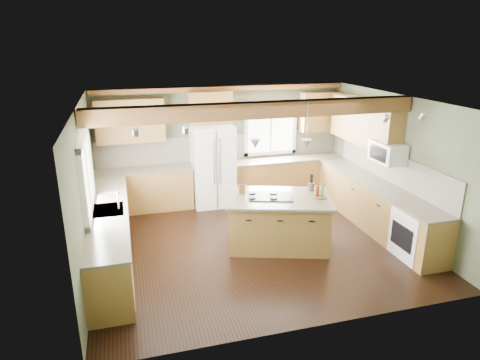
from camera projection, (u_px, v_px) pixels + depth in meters
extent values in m
plane|color=black|center=(254.00, 243.00, 7.85)|extent=(5.60, 5.60, 0.00)
plane|color=silver|center=(256.00, 101.00, 7.03)|extent=(5.60, 5.60, 0.00)
plane|color=#404632|center=(222.00, 143.00, 9.73)|extent=(5.60, 0.00, 5.60)
plane|color=#404632|center=(85.00, 190.00, 6.73)|extent=(0.00, 5.00, 5.00)
plane|color=#404632|center=(395.00, 164.00, 8.15)|extent=(0.00, 5.00, 5.00)
cube|color=brown|center=(259.00, 110.00, 6.93)|extent=(5.55, 0.26, 0.26)
cube|color=brown|center=(222.00, 88.00, 9.24)|extent=(5.55, 0.20, 0.10)
cube|color=brown|center=(222.00, 147.00, 9.74)|extent=(5.58, 0.03, 0.58)
cube|color=brown|center=(392.00, 168.00, 8.23)|extent=(0.03, 3.70, 0.58)
cube|color=brown|center=(145.00, 190.00, 9.27)|extent=(2.02, 0.60, 0.88)
cube|color=brown|center=(144.00, 170.00, 9.12)|extent=(2.06, 0.64, 0.04)
cube|color=brown|center=(287.00, 178.00, 10.10)|extent=(2.62, 0.60, 0.88)
cube|color=brown|center=(287.00, 159.00, 9.96)|extent=(2.66, 0.64, 0.04)
cube|color=brown|center=(110.00, 236.00, 7.13)|extent=(0.60, 3.70, 0.88)
cube|color=brown|center=(108.00, 211.00, 6.98)|extent=(0.64, 3.74, 0.04)
cube|color=brown|center=(375.00, 206.00, 8.40)|extent=(0.60, 3.70, 0.88)
cube|color=brown|center=(377.00, 184.00, 8.25)|extent=(0.64, 3.74, 0.04)
cube|color=brown|center=(130.00, 121.00, 8.86)|extent=(1.40, 0.35, 0.90)
cube|color=brown|center=(210.00, 108.00, 9.22)|extent=(0.96, 0.35, 0.70)
cube|color=brown|center=(364.00, 122.00, 8.73)|extent=(0.35, 2.20, 0.90)
cube|color=brown|center=(319.00, 112.00, 9.95)|extent=(0.90, 0.35, 0.90)
cube|color=white|center=(85.00, 174.00, 6.70)|extent=(0.04, 1.60, 1.05)
cube|color=white|center=(270.00, 130.00, 9.92)|extent=(1.10, 0.04, 1.00)
cube|color=#262628|center=(108.00, 210.00, 6.98)|extent=(0.50, 0.65, 0.03)
cylinder|color=#B2B2B7|center=(118.00, 201.00, 6.98)|extent=(0.02, 0.02, 0.28)
cube|color=white|center=(110.00, 276.00, 5.94)|extent=(0.60, 0.60, 0.84)
cube|color=white|center=(417.00, 234.00, 7.21)|extent=(0.60, 0.72, 0.84)
cube|color=white|center=(388.00, 152.00, 7.97)|extent=(0.40, 0.70, 0.38)
cone|color=#B2B2B7|center=(255.00, 144.00, 7.23)|extent=(0.18, 0.18, 0.16)
cone|color=#B2B2B7|center=(306.00, 144.00, 7.20)|extent=(0.18, 0.18, 0.16)
cube|color=white|center=(213.00, 166.00, 9.43)|extent=(0.90, 0.74, 1.80)
cube|color=brown|center=(278.00, 222.00, 7.67)|extent=(1.96, 1.52, 0.88)
cube|color=brown|center=(279.00, 198.00, 7.53)|extent=(2.10, 1.67, 0.04)
cube|color=black|center=(271.00, 196.00, 7.52)|extent=(0.86, 0.70, 0.02)
cube|color=brown|center=(242.00, 189.00, 7.66)|extent=(0.12, 0.09, 0.18)
cylinder|color=#423B35|center=(311.00, 187.00, 7.83)|extent=(0.14, 0.14, 0.14)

